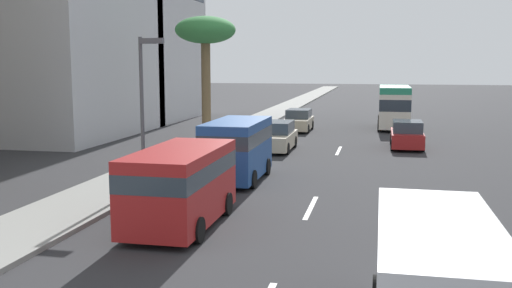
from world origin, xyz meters
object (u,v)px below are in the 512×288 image
at_px(car_second, 299,121).
at_px(car_fourth, 276,137).
at_px(minibus_lead, 394,106).
at_px(palm_tree, 205,35).
at_px(car_third, 407,135).
at_px(van_seventh, 181,182).
at_px(van_sixth, 437,279).
at_px(van_fifth, 237,146).
at_px(street_lamp, 145,93).

relative_size(car_second, car_fourth, 0.93).
bearing_deg(minibus_lead, palm_tree, 132.58).
xyz_separation_m(car_third, van_seventh, (-17.85, 7.22, 0.58)).
xyz_separation_m(car_second, van_sixth, (-31.31, -6.66, 0.56)).
xyz_separation_m(car_fourth, van_sixth, (-21.88, -6.62, 0.54)).
relative_size(car_third, van_sixth, 0.82).
bearing_deg(van_seventh, palm_tree, -165.44).
bearing_deg(van_seventh, van_sixth, 46.20).
xyz_separation_m(car_third, car_fourth, (-2.39, 7.15, 0.01)).
relative_size(van_fifth, van_sixth, 0.94).
xyz_separation_m(car_third, street_lamp, (-13.37, 10.17, 2.96)).
distance_m(minibus_lead, car_second, 7.30).
bearing_deg(palm_tree, van_seventh, -165.44).
distance_m(van_fifth, van_sixth, 14.92).
height_order(car_fourth, van_sixth, van_sixth).
bearing_deg(palm_tree, van_fifth, -156.74).
bearing_deg(palm_tree, minibus_lead, -47.42).
xyz_separation_m(car_fourth, street_lamp, (-10.99, 3.03, 2.95)).
bearing_deg(car_fourth, minibus_lead, 151.71).
bearing_deg(street_lamp, car_third, -37.27).
height_order(minibus_lead, palm_tree, palm_tree).
height_order(van_fifth, street_lamp, street_lamp).
height_order(minibus_lead, van_seventh, minibus_lead).
xyz_separation_m(van_seventh, palm_tree, (17.44, 4.53, 5.12)).
xyz_separation_m(minibus_lead, street_lamp, (-23.26, 9.63, 2.00)).
height_order(van_sixth, palm_tree, palm_tree).
bearing_deg(minibus_lead, van_sixth, -179.99).
height_order(car_third, van_seventh, van_seventh).
relative_size(van_seventh, street_lamp, 0.89).
height_order(car_fourth, van_seventh, van_seventh).
xyz_separation_m(palm_tree, street_lamp, (-12.96, -1.57, -2.74)).
height_order(car_fourth, street_lamp, street_lamp).
xyz_separation_m(car_third, van_fifth, (-10.93, 7.22, 0.67)).
distance_m(car_third, palm_tree, 13.06).
bearing_deg(street_lamp, van_sixth, -138.48).
bearing_deg(palm_tree, car_second, -31.41).
height_order(van_seventh, street_lamp, street_lamp).
bearing_deg(car_fourth, car_third, 108.45).
relative_size(van_sixth, van_seventh, 1.00).
distance_m(van_sixth, palm_tree, 26.86).
relative_size(minibus_lead, car_fourth, 1.42).
distance_m(car_second, car_third, 10.07).
xyz_separation_m(van_fifth, palm_tree, (10.52, 4.52, 5.03)).
height_order(van_fifth, van_sixth, van_fifth).
bearing_deg(car_second, street_lamp, -8.30).
distance_m(van_seventh, palm_tree, 18.74).
distance_m(car_second, van_sixth, 32.01).
distance_m(car_second, van_fifth, 17.98).
bearing_deg(van_fifth, palm_tree, -156.74).
height_order(minibus_lead, car_second, minibus_lead).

